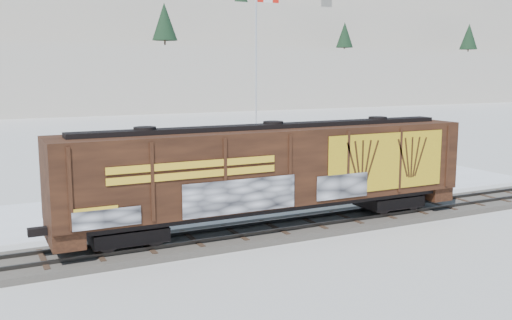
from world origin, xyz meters
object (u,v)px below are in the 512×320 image
flagpole (257,103)px  car_silver (168,200)px  hopper_railcar (273,169)px  car_dark (402,176)px  car_white (258,186)px

flagpole → car_silver: bearing=-137.4°
hopper_railcar → car_dark: bearing=24.3°
flagpole → car_silver: 14.06m
car_dark → flagpole: bearing=49.9°
hopper_railcar → car_dark: (12.47, 5.63, -2.31)m
hopper_railcar → flagpole: size_ratio=1.45×
flagpole → car_silver: flagpole is taller
hopper_railcar → flagpole: flagpole is taller
hopper_railcar → flagpole: (6.78, 14.94, 2.11)m
car_dark → hopper_railcar: bearing=132.7°
hopper_railcar → car_white: size_ratio=4.73×
car_white → car_dark: car_white is taller
car_silver → car_dark: (15.52, -0.27, -0.00)m
car_white → car_dark: 9.80m
hopper_railcar → car_white: hopper_railcar is taller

